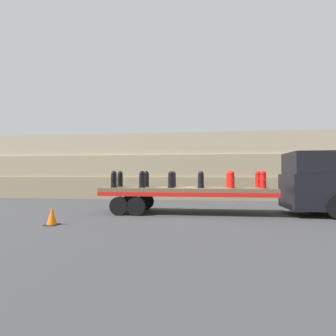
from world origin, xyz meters
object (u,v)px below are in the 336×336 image
fire_hydrant_black_near_0 (114,179)px  fire_hydrant_red_near_4 (231,180)px  fire_hydrant_red_near_5 (263,180)px  fire_hydrant_red_far_5 (258,179)px  fire_hydrant_black_far_0 (120,179)px  fire_hydrant_black_far_1 (146,179)px  truck_cab (317,184)px  fire_hydrant_black_near_3 (201,180)px  fire_hydrant_red_far_4 (229,179)px  fire_hydrant_black_near_2 (171,180)px  flatbed_trailer (176,192)px  fire_hydrant_black_far_3 (201,179)px  fire_hydrant_black_near_1 (142,179)px  traffic_cone (52,216)px  fire_hydrant_black_far_2 (173,179)px

fire_hydrant_black_near_0 → fire_hydrant_red_near_4: same height
fire_hydrant_red_near_5 → fire_hydrant_red_far_5: 1.06m
fire_hydrant_black_far_0 → fire_hydrant_black_near_0: bearing=-90.0°
fire_hydrant_black_near_0 → fire_hydrant_black_far_1: 1.81m
fire_hydrant_black_far_0 → truck_cab: bearing=-3.0°
fire_hydrant_black_near_3 → fire_hydrant_red_near_5: 2.93m
fire_hydrant_red_far_4 → truck_cab: bearing=-7.4°
fire_hydrant_red_near_4 → fire_hydrant_black_near_2: bearing=180.0°
flatbed_trailer → fire_hydrant_black_near_0: (-3.14, -0.53, 0.66)m
fire_hydrant_black_far_0 → fire_hydrant_red_far_4: 5.87m
fire_hydrant_black_near_0 → fire_hydrant_black_near_3: 4.40m
fire_hydrant_black_far_0 → fire_hydrant_red_far_5: 7.33m
fire_hydrant_black_far_3 → fire_hydrant_black_near_2: bearing=-144.2°
fire_hydrant_black_far_0 → fire_hydrant_red_near_4: (5.87, -1.06, 0.00)m
fire_hydrant_black_near_0 → fire_hydrant_red_far_5: (7.33, 1.06, 0.00)m
fire_hydrant_black_near_0 → fire_hydrant_black_near_3: same height
fire_hydrant_black_far_3 → fire_hydrant_black_far_1: bearing=180.0°
truck_cab → fire_hydrant_red_far_5: size_ratio=3.63×
truck_cab → fire_hydrant_black_far_0: truck_cab is taller
truck_cab → fire_hydrant_black_far_3: size_ratio=3.63×
fire_hydrant_red_near_5 → fire_hydrant_black_near_1: bearing=180.0°
flatbed_trailer → fire_hydrant_red_near_5: 4.27m
fire_hydrant_black_near_2 → fire_hydrant_red_far_5: size_ratio=1.00×
traffic_cone → fire_hydrant_black_far_2: bearing=45.1°
fire_hydrant_black_near_3 → traffic_cone: (-5.78, -3.28, -1.37)m
fire_hydrant_red_near_4 → fire_hydrant_black_near_1: bearing=180.0°
fire_hydrant_black_far_3 → fire_hydrant_red_far_5: 2.93m
truck_cab → fire_hydrant_red_near_5: truck_cab is taller
fire_hydrant_black_near_3 → fire_hydrant_red_far_5: size_ratio=1.00×
fire_hydrant_red_near_5 → fire_hydrant_red_far_4: bearing=144.2°
truck_cab → fire_hydrant_red_near_5: 2.68m
fire_hydrant_black_near_2 → fire_hydrant_black_near_3: (1.47, 0.00, 0.00)m
fire_hydrant_black_far_0 → fire_hydrant_red_near_5: (7.33, -1.06, 0.00)m
fire_hydrant_red_near_4 → traffic_cone: (-7.25, -3.28, -1.37)m
fire_hydrant_black_near_2 → fire_hydrant_red_near_4: (2.93, 0.00, 0.00)m
fire_hydrant_black_far_3 → fire_hydrant_red_near_5: (2.93, -1.06, 0.00)m
fire_hydrant_black_near_3 → fire_hydrant_red_near_5: bearing=0.0°
fire_hydrant_black_near_2 → fire_hydrant_black_far_3: 1.81m
flatbed_trailer → fire_hydrant_black_near_1: fire_hydrant_black_near_1 is taller
fire_hydrant_red_near_4 → fire_hydrant_black_far_3: bearing=144.2°
fire_hydrant_black_near_1 → fire_hydrant_black_near_2: bearing=0.0°
fire_hydrant_black_near_3 → fire_hydrant_red_far_4: 1.81m
truck_cab → flatbed_trailer: bearing=180.0°
fire_hydrant_black_far_1 → fire_hydrant_red_near_4: 4.52m
fire_hydrant_red_far_5 → fire_hydrant_black_near_1: bearing=-169.8°
fire_hydrant_black_far_2 → fire_hydrant_red_far_4: bearing=0.0°
fire_hydrant_black_near_0 → fire_hydrant_red_near_4: (5.87, 0.00, 0.00)m
fire_hydrant_black_near_0 → fire_hydrant_black_near_3: (4.40, 0.00, 0.00)m
fire_hydrant_black_far_2 → fire_hydrant_red_near_4: bearing=-19.8°
fire_hydrant_red_near_5 → fire_hydrant_black_far_3: bearing=160.2°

